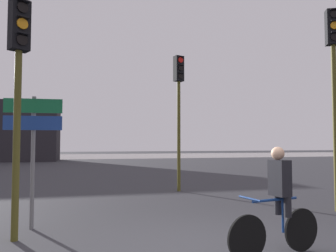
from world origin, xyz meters
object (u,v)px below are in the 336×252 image
object	(u,v)px
traffic_light_near_left	(18,71)
traffic_light_center	(179,97)
traffic_light_near_right	(334,71)
cyclist	(278,200)
direction_sign_post	(33,137)

from	to	relation	value
traffic_light_near_left	traffic_light_center	world-z (taller)	traffic_light_center
traffic_light_center	traffic_light_near_right	distance (m)	5.07
traffic_light_near_left	traffic_light_near_right	bearing A→B (deg)	153.40
traffic_light_near_left	traffic_light_center	bearing A→B (deg)	-163.70
traffic_light_near_left	cyclist	bearing A→B (deg)	124.18
traffic_light_near_left	cyclist	world-z (taller)	traffic_light_near_left
traffic_light_center	traffic_light_near_right	size ratio (longest dim) A/B	0.94
traffic_light_center	direction_sign_post	size ratio (longest dim) A/B	1.83
traffic_light_near_left	cyclist	size ratio (longest dim) A/B	2.50
traffic_light_near_left	direction_sign_post	bearing A→B (deg)	-134.04
traffic_light_near_right	cyclist	distance (m)	4.82
direction_sign_post	cyclist	world-z (taller)	direction_sign_post
traffic_light_near_left	traffic_light_near_right	size ratio (longest dim) A/B	0.83
traffic_light_near_right	cyclist	xyz separation A→B (m)	(-3.17, -2.48, -2.65)
direction_sign_post	traffic_light_near_right	bearing A→B (deg)	-176.88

